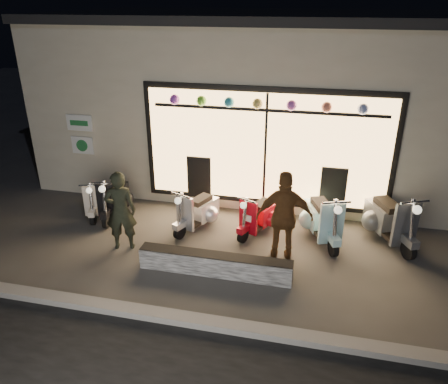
# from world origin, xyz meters

# --- Properties ---
(ground) EXTENTS (40.00, 40.00, 0.00)m
(ground) POSITION_xyz_m (0.00, 0.00, 0.00)
(ground) COLOR #383533
(ground) RESTS_ON ground
(kerb) EXTENTS (40.00, 0.25, 0.12)m
(kerb) POSITION_xyz_m (0.00, -2.00, 0.06)
(kerb) COLOR slate
(kerb) RESTS_ON ground
(shop_building) EXTENTS (10.20, 6.23, 4.20)m
(shop_building) POSITION_xyz_m (0.00, 4.98, 2.10)
(shop_building) COLOR beige
(shop_building) RESTS_ON ground
(graffiti_barrier) EXTENTS (2.75, 0.28, 0.40)m
(graffiti_barrier) POSITION_xyz_m (0.31, -0.65, 0.20)
(graffiti_barrier) COLOR black
(graffiti_barrier) RESTS_ON ground
(scooter_silver) EXTENTS (0.74, 1.28, 0.93)m
(scooter_silver) POSITION_xyz_m (-0.44, 1.02, 0.37)
(scooter_silver) COLOR black
(scooter_silver) RESTS_ON ground
(scooter_red) EXTENTS (0.73, 1.23, 0.90)m
(scooter_red) POSITION_xyz_m (0.85, 1.14, 0.36)
(scooter_red) COLOR black
(scooter_red) RESTS_ON ground
(scooter_black) EXTENTS (0.58, 1.38, 0.98)m
(scooter_black) POSITION_xyz_m (-2.50, 1.20, 0.39)
(scooter_black) COLOR black
(scooter_black) RESTS_ON ground
(scooter_cream) EXTENTS (0.62, 1.24, 0.88)m
(scooter_cream) POSITION_xyz_m (-2.90, 1.17, 0.35)
(scooter_cream) COLOR black
(scooter_cream) RESTS_ON ground
(scooter_blue) EXTENTS (0.81, 1.47, 1.06)m
(scooter_blue) POSITION_xyz_m (2.10, 1.16, 0.43)
(scooter_blue) COLOR black
(scooter_blue) RESTS_ON ground
(scooter_grey) EXTENTS (0.93, 1.53, 1.12)m
(scooter_grey) POSITION_xyz_m (3.41, 1.39, 0.45)
(scooter_grey) COLOR black
(scooter_grey) RESTS_ON ground
(man) EXTENTS (0.68, 0.54, 1.61)m
(man) POSITION_xyz_m (-1.67, -0.17, 0.81)
(man) COLOR black
(man) RESTS_ON ground
(woman) EXTENTS (1.08, 0.57, 1.77)m
(woman) POSITION_xyz_m (1.43, 0.11, 0.88)
(woman) COLOR brown
(woman) RESTS_ON ground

